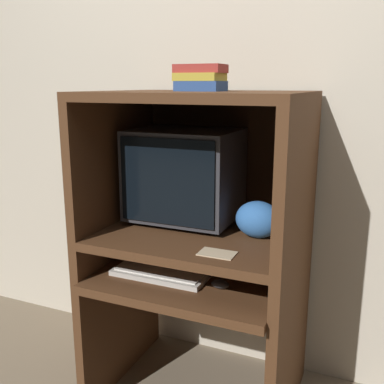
% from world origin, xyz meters
% --- Properties ---
extents(wall_back, '(6.00, 0.06, 2.60)m').
position_xyz_m(wall_back, '(0.00, 0.73, 1.30)').
color(wall_back, beige).
rests_on(wall_back, ground_plane).
extents(desk_base, '(0.84, 0.70, 0.62)m').
position_xyz_m(desk_base, '(0.00, 0.30, 0.39)').
color(desk_base, '#4C2D19').
rests_on(desk_base, ground_plane).
extents(desk_monitor_shelf, '(0.84, 0.67, 0.17)m').
position_xyz_m(desk_monitor_shelf, '(0.00, 0.33, 0.75)').
color(desk_monitor_shelf, '#4C2D19').
rests_on(desk_monitor_shelf, desk_base).
extents(hutch_upper, '(0.84, 0.67, 0.57)m').
position_xyz_m(hutch_upper, '(0.00, 0.36, 1.16)').
color(hutch_upper, '#4C2D19').
rests_on(hutch_upper, desk_monitor_shelf).
extents(crt_monitor, '(0.45, 0.37, 0.41)m').
position_xyz_m(crt_monitor, '(-0.11, 0.43, 1.00)').
color(crt_monitor, '#333338').
rests_on(crt_monitor, desk_monitor_shelf).
extents(keyboard, '(0.39, 0.17, 0.03)m').
position_xyz_m(keyboard, '(-0.11, 0.19, 0.63)').
color(keyboard, beige).
rests_on(keyboard, desk_base).
extents(mouse, '(0.07, 0.05, 0.03)m').
position_xyz_m(mouse, '(0.15, 0.18, 0.63)').
color(mouse, '#28282B').
rests_on(mouse, desk_base).
extents(snack_bag, '(0.18, 0.14, 0.15)m').
position_xyz_m(snack_bag, '(0.25, 0.35, 0.86)').
color(snack_bag, '#336BB7').
rests_on(snack_bag, desk_monitor_shelf).
extents(book_stack, '(0.19, 0.14, 0.10)m').
position_xyz_m(book_stack, '(-0.00, 0.35, 1.41)').
color(book_stack, navy).
rests_on(book_stack, hutch_upper).
extents(paper_card, '(0.13, 0.09, 0.00)m').
position_xyz_m(paper_card, '(0.16, 0.11, 0.79)').
color(paper_card, '#CCB28C').
rests_on(paper_card, desk_monitor_shelf).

